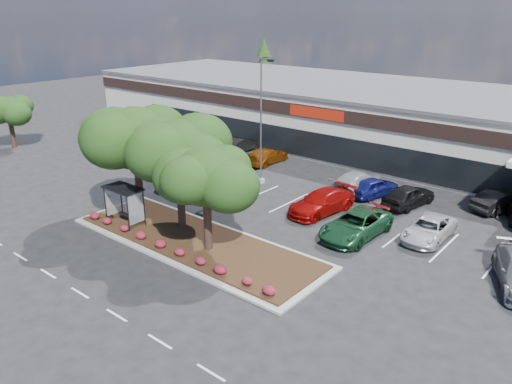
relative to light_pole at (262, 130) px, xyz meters
The scene contains 25 objects.
ground 17.42m from the light_pole, 69.07° to the right, with size 160.00×160.00×0.00m, color black.
retail_store 19.27m from the light_pole, 71.61° to the left, with size 80.40×25.20×6.25m.
landscape_island 13.15m from the light_pole, 71.11° to the right, with size 18.00×6.00×0.26m.
lane_markings 9.14m from the light_pole, 41.90° to the right, with size 33.12×20.06×0.01m.
shrub_row 14.93m from the light_pole, 73.82° to the right, with size 17.00×0.80×0.50m, color maroon, non-canonical shape.
bus_shelter 13.03m from the light_pole, 96.73° to the right, with size 2.75×1.55×2.59m.
island_tree_west 11.36m from the light_pole, 100.16° to the right, with size 7.20×7.20×7.89m, color #173510, non-canonical shape.
island_tree_mid 10.61m from the light_pole, 81.87° to the right, with size 6.60×6.60×7.32m, color #173510, non-canonical shape.
island_tree_east 13.23m from the light_pole, 65.35° to the right, with size 5.80×5.80×6.50m, color #173510, non-canonical shape.
tree_west_far 29.10m from the light_pole, 164.67° to the right, with size 4.80×4.80×5.61m, color #173510, non-canonical shape.
conifer_north_west 38.67m from the light_pole, 128.36° to the left, with size 4.40×4.40×10.00m, color #173510.
person_waiting 13.83m from the light_pole, 103.38° to the right, with size 0.66×0.43×1.80m, color #594C47.
light_pole is the anchor object (origin of this frame).
car_0 7.59m from the light_pole, 139.69° to the right, with size 2.32×5.72×1.66m, color maroon.
car_1 5.59m from the light_pole, 151.38° to the right, with size 1.75×5.03×1.66m, color black.
car_3 8.69m from the light_pole, 16.94° to the right, with size 2.33×5.74×1.66m, color #960B08.
car_4 12.74m from the light_pole, 20.76° to the right, with size 2.73×5.93×1.65m, color #194828.
car_5 12.26m from the light_pole, 16.62° to the right, with size 1.87×4.59×1.33m, color maroon.
car_6 15.79m from the light_pole, ahead, with size 2.31×5.01×1.39m, color silver.
car_9 11.01m from the light_pole, 140.62° to the left, with size 1.57×4.51×1.49m, color black.
car_10 7.12m from the light_pole, 124.13° to the left, with size 2.11×5.19×1.51m, color #723407.
car_12 10.18m from the light_pole, 20.42° to the left, with size 1.82×4.51×1.54m, color navy.
car_13 8.85m from the light_pole, 25.26° to the left, with size 2.34×5.75×1.67m, color #999FA2.
car_14 12.76m from the light_pole, 14.37° to the left, with size 1.96×4.86×1.66m, color black.
car_15 18.90m from the light_pole, 20.24° to the left, with size 1.65×4.74×1.56m, color black.
Camera 1 is at (19.21, -15.66, 14.07)m, focal length 35.00 mm.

